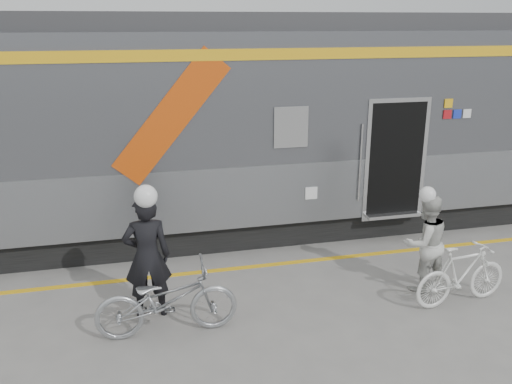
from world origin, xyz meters
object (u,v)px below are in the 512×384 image
object	(u,v)px
bicycle_left	(167,300)
man	(147,257)
woman	(425,243)
bicycle_right	(462,275)

from	to	relation	value
bicycle_left	man	bearing A→B (deg)	20.35
woman	bicycle_right	bearing A→B (deg)	112.66
bicycle_left	bicycle_right	size ratio (longest dim) A/B	1.21
bicycle_left	bicycle_right	world-z (taller)	bicycle_left
man	bicycle_left	size ratio (longest dim) A/B	0.95
man	bicycle_right	xyz separation A→B (m)	(4.41, -0.76, -0.42)
woman	man	bearing A→B (deg)	-8.84
man	bicycle_right	size ratio (longest dim) A/B	1.16
bicycle_left	woman	world-z (taller)	woman
bicycle_left	bicycle_right	xyz separation A→B (m)	(4.21, -0.21, -0.03)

